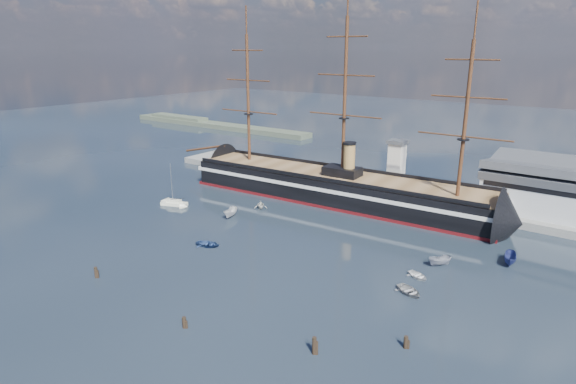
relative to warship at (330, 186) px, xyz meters
The scene contains 17 objects.
ground 23.17m from the warship, 61.24° to the right, with size 600.00×600.00×0.00m, color black.
quay 26.69m from the warship, 37.33° to the left, with size 180.00×18.00×2.00m, color slate.
quay_tower 19.93m from the warship, 42.92° to the left, with size 5.00×5.00×15.00m.
shoreline 148.59m from the warship, 149.68° to the left, with size 120.00×10.00×4.00m.
warship is the anchor object (origin of this frame).
sailboat 44.15m from the warship, 136.94° to the right, with size 7.74×4.63×11.92m.
motorboat_a 31.02m from the warship, 114.77° to the right, with size 7.02×2.57×2.81m, color silver.
motorboat_b 45.24m from the warship, 95.03° to the right, with size 3.46×1.38×1.61m, color navy.
motorboat_c 47.55m from the warship, 30.92° to the right, with size 6.08×2.23×2.43m, color gray.
motorboat_d 21.44m from the warship, 122.01° to the right, with size 6.60×2.86×2.42m, color silver.
motorboat_e 56.11m from the warship, 43.94° to the right, with size 3.41×1.36×1.59m, color gray.
motorboat_f 54.24m from the warship, 16.41° to the right, with size 7.12×2.61×2.85m, color navy.
motorboat_g 50.74m from the warship, 39.25° to the right, with size 2.83×1.13×1.32m, color silver.
piling_near_left 69.09m from the warship, 98.58° to the right, with size 0.64×0.64×2.90m, color black.
piling_near_mid 71.91m from the warship, 76.96° to the right, with size 0.64×0.64×2.57m, color black.
piling_near_right 73.26m from the warship, 60.28° to the right, with size 0.64×0.64×3.42m, color black.
piling_far_right 71.57m from the warship, 49.66° to the right, with size 0.64×0.64×2.64m, color black.
Camera 1 is at (57.34, -53.50, 42.11)m, focal length 30.00 mm.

